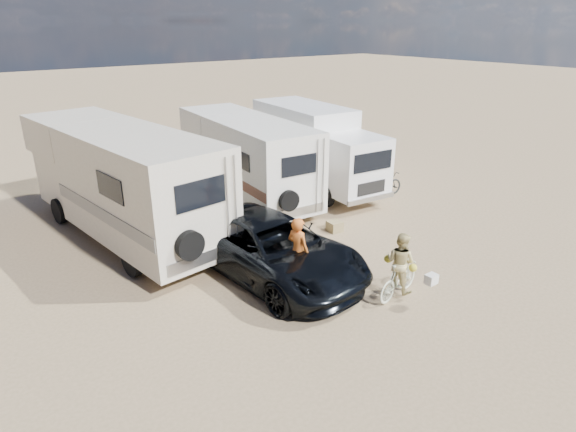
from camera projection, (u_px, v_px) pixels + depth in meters
ground at (384, 276)px, 13.27m from camera, size 140.00×140.00×0.00m
rv_main at (247, 160)px, 18.40m from camera, size 2.98×7.35×3.14m
rv_left at (122, 184)px, 15.18m from camera, size 3.62×8.92×3.47m
box_truck at (317, 149)px, 19.73m from camera, size 2.89×7.00×3.28m
dark_suv at (272, 248)px, 13.08m from camera, size 3.18×6.01×1.61m
bike_man at (298, 271)px, 12.49m from camera, size 2.02×1.00×1.01m
bike_woman at (399, 279)px, 12.15m from camera, size 1.67×0.73×0.97m
rider_man at (298, 257)px, 12.35m from camera, size 0.54×0.72×1.79m
rider_woman at (400, 269)px, 12.05m from camera, size 0.70×0.84×1.54m
bike_parked at (382, 185)px, 19.06m from camera, size 1.95×0.83×1.00m
cooler at (283, 264)px, 13.43m from camera, size 0.64×0.49×0.48m
crate at (335, 226)px, 16.06m from camera, size 0.47×0.47×0.35m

